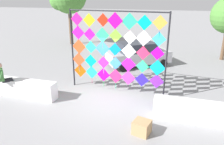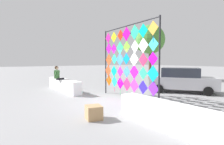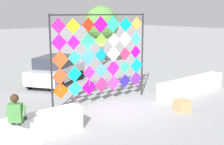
# 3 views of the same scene
# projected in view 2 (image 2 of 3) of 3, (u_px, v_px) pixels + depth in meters

# --- Properties ---
(ground) EXTENTS (120.00, 120.00, 0.00)m
(ground) POSITION_uv_depth(u_px,v_px,m) (107.00, 102.00, 8.59)
(ground) COLOR gray
(plaza_ledge_left) EXTENTS (4.27, 0.55, 0.77)m
(plaza_ledge_left) POSITION_uv_depth(u_px,v_px,m) (64.00, 85.00, 11.68)
(plaza_ledge_left) COLOR white
(plaza_ledge_left) RESTS_ON ground
(plaza_ledge_right) EXTENTS (4.27, 0.55, 0.77)m
(plaza_ledge_right) POSITION_uv_depth(u_px,v_px,m) (179.00, 119.00, 4.84)
(plaza_ledge_right) COLOR white
(plaza_ledge_right) RESTS_ON ground
(kite_display_rack) EXTENTS (4.44, 0.46, 3.69)m
(kite_display_rack) POSITION_uv_depth(u_px,v_px,m) (127.00, 57.00, 8.96)
(kite_display_rack) COLOR #232328
(kite_display_rack) RESTS_ON ground
(seated_vendor) EXTENTS (0.75, 0.76, 1.62)m
(seated_vendor) POSITION_uv_depth(u_px,v_px,m) (59.00, 76.00, 11.50)
(seated_vendor) COLOR black
(seated_vendor) RESTS_ON ground
(parked_car) EXTENTS (4.15, 3.56, 1.51)m
(parked_car) POSITION_uv_depth(u_px,v_px,m) (182.00, 80.00, 11.25)
(parked_car) COLOR #B7B7BC
(parked_car) RESTS_ON ground
(cardboard_box_large) EXTENTS (0.63, 0.61, 0.45)m
(cardboard_box_large) POSITION_uv_depth(u_px,v_px,m) (94.00, 112.00, 6.05)
(cardboard_box_large) COLOR tan
(cardboard_box_large) RESTS_ON ground
(tree_far_right) EXTENTS (3.07, 3.07, 5.75)m
(tree_far_right) POSITION_uv_depth(u_px,v_px,m) (149.00, 39.00, 19.34)
(tree_far_right) COLOR brown
(tree_far_right) RESTS_ON ground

